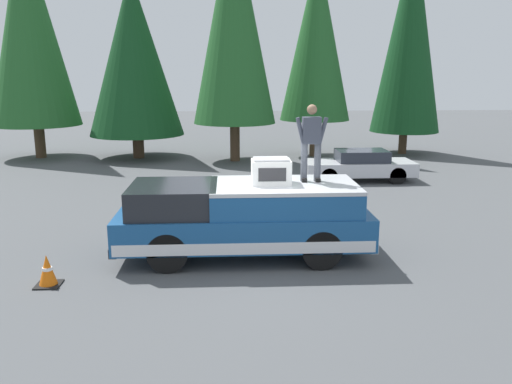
{
  "coord_description": "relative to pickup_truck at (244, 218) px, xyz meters",
  "views": [
    {
      "loc": [
        -10.69,
        0.65,
        4.02
      ],
      "look_at": [
        0.87,
        0.02,
        1.35
      ],
      "focal_mm": 36.55,
      "sensor_mm": 36.0,
      "label": 1
    }
  ],
  "objects": [
    {
      "name": "traffic_cone",
      "position": [
        -1.46,
        3.83,
        -0.58
      ],
      "size": [
        0.47,
        0.47,
        0.62
      ],
      "color": "black",
      "rests_on": "ground"
    },
    {
      "name": "conifer_far_left",
      "position": [
        14.66,
        -8.5,
        4.97
      ],
      "size": [
        3.38,
        3.38,
        10.59
      ],
      "color": "#4C3826",
      "rests_on": "ground"
    },
    {
      "name": "conifer_right",
      "position": [
        14.35,
        9.34,
        5.21
      ],
      "size": [
        4.06,
        4.06,
        10.64
      ],
      "color": "#4C3826",
      "rests_on": "ground"
    },
    {
      "name": "conifer_left",
      "position": [
        14.09,
        -3.87,
        4.74
      ],
      "size": [
        3.34,
        3.34,
        9.49
      ],
      "color": "#4C3826",
      "rests_on": "ground"
    },
    {
      "name": "ground_plane",
      "position": [
        -0.37,
        -0.31,
        -0.87
      ],
      "size": [
        90.0,
        90.0,
        0.0
      ],
      "primitive_type": "plane",
      "color": "#4C4F51"
    },
    {
      "name": "person_on_truck_bed",
      "position": [
        0.23,
        -1.49,
        1.68
      ],
      "size": [
        0.29,
        0.72,
        1.69
      ],
      "color": "#4C515B",
      "rests_on": "pickup_truck"
    },
    {
      "name": "pickup_truck",
      "position": [
        0.0,
        0.0,
        0.0
      ],
      "size": [
        2.01,
        5.54,
        1.65
      ],
      "color": "navy",
      "rests_on": "ground"
    },
    {
      "name": "conifer_center_left",
      "position": [
        12.88,
        -0.0,
        5.45
      ],
      "size": [
        3.71,
        3.71,
        10.92
      ],
      "color": "#4C3826",
      "rests_on": "ground"
    },
    {
      "name": "parked_car_silver",
      "position": [
        8.12,
        -4.64,
        -0.29
      ],
      "size": [
        1.64,
        4.1,
        1.16
      ],
      "color": "silver",
      "rests_on": "ground"
    },
    {
      "name": "compressor_unit",
      "position": [
        -0.0,
        -0.59,
        1.05
      ],
      "size": [
        0.65,
        0.84,
        0.56
      ],
      "color": "white",
      "rests_on": "pickup_truck"
    },
    {
      "name": "conifer_center_right",
      "position": [
        14.04,
        4.62,
        3.9
      ],
      "size": [
        4.41,
        4.41,
        8.45
      ],
      "color": "#4C3826",
      "rests_on": "ground"
    }
  ]
}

